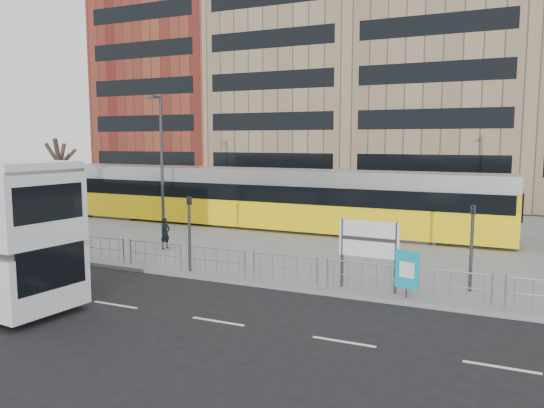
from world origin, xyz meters
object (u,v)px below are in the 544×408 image
at_px(traffic_light_east, 472,237).
at_px(lamp_post_west, 161,156).
at_px(ad_panel, 407,270).
at_px(bare_tree, 59,137).
at_px(pedestrian, 165,233).
at_px(tram, 249,197).
at_px(station_sign, 369,242).
at_px(traffic_light_west, 189,224).

height_order(traffic_light_east, lamp_post_west, lamp_post_west).
relative_size(ad_panel, lamp_post_west, 0.20).
xyz_separation_m(traffic_light_east, bare_tree, (-23.10, 3.47, 3.61)).
xyz_separation_m(pedestrian, lamp_post_west, (-3.52, 4.64, 3.64)).
height_order(tram, pedestrian, tram).
height_order(station_sign, lamp_post_west, lamp_post_west).
bearing_deg(station_sign, traffic_light_west, -175.15).
xyz_separation_m(pedestrian, bare_tree, (-8.71, 1.80, 4.80)).
relative_size(station_sign, traffic_light_east, 0.82).
height_order(pedestrian, lamp_post_west, lamp_post_west).
distance_m(traffic_light_west, traffic_light_east, 10.90).
height_order(tram, traffic_light_west, tram).
bearing_deg(tram, ad_panel, -43.10).
distance_m(station_sign, bare_tree, 20.68).
bearing_deg(traffic_light_east, tram, 151.61).
height_order(station_sign, ad_panel, station_sign).
bearing_deg(pedestrian, bare_tree, 89.19).
distance_m(ad_panel, traffic_light_west, 8.90).
xyz_separation_m(station_sign, pedestrian, (-11.03, 3.03, -0.97)).
height_order(station_sign, pedestrian, station_sign).
bearing_deg(bare_tree, ad_panel, -13.90).
xyz_separation_m(pedestrian, traffic_light_east, (14.40, -1.67, 1.19)).
xyz_separation_m(tram, traffic_light_east, (13.73, -9.60, 0.15)).
relative_size(tram, lamp_post_west, 3.82).
distance_m(station_sign, ad_panel, 1.70).
xyz_separation_m(ad_panel, pedestrian, (-12.47, 3.44, -0.18)).
height_order(pedestrian, traffic_light_east, traffic_light_east).
bearing_deg(traffic_light_west, bare_tree, 176.70).
relative_size(traffic_light_east, lamp_post_west, 0.38).
bearing_deg(bare_tree, station_sign, -13.78).
height_order(tram, ad_panel, tram).
relative_size(pedestrian, traffic_light_west, 0.50).
distance_m(tram, ad_panel, 16.41).
bearing_deg(lamp_post_west, traffic_light_west, -48.10).
bearing_deg(station_sign, pedestrian, 167.14).
distance_m(tram, lamp_post_west, 5.92).
bearing_deg(tram, bare_tree, -146.03).
xyz_separation_m(lamp_post_west, bare_tree, (-5.18, -2.84, 1.16)).
xyz_separation_m(station_sign, ad_panel, (1.45, -0.40, -0.79)).
height_order(tram, bare_tree, bare_tree).
relative_size(station_sign, pedestrian, 1.62).
xyz_separation_m(pedestrian, traffic_light_west, (3.63, -3.33, 1.19)).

